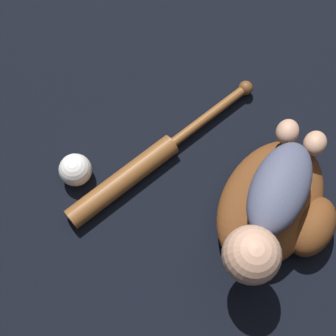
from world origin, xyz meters
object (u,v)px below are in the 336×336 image
(baby_figure, at_px, (271,209))
(baseball, at_px, (75,170))
(baseball_glove, at_px, (277,207))
(baseball_bat, at_px, (142,166))

(baby_figure, distance_m, baseball, 0.46)
(baseball_glove, height_order, baseball_bat, baseball_glove)
(baseball_glove, bearing_deg, baseball, -76.78)
(baseball, bearing_deg, baby_figure, 97.85)
(baseball_glove, xyz_separation_m, baseball_bat, (0.03, -0.33, -0.03))
(baby_figure, xyz_separation_m, baseball, (0.06, -0.44, -0.11))
(baseball_bat, height_order, baseball, baseball)
(baby_figure, distance_m, baseball_bat, 0.33)
(baseball_glove, height_order, baby_figure, baby_figure)
(baseball_glove, relative_size, baby_figure, 0.89)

